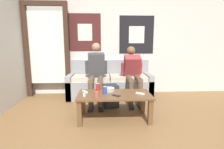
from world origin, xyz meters
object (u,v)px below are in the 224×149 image
Objects in this scene: drink_can_red at (98,87)px; ceramic_bowl at (109,89)px; couch at (110,84)px; drink_can_blue at (105,90)px; person_seated_adult at (96,71)px; backpack at (111,96)px; coffee_table at (114,98)px; game_controller_near_left at (140,93)px; cell_phone at (116,95)px; pillar_candle at (96,94)px; game_controller_far_center at (85,92)px; game_controller_near_right at (84,95)px; person_seated_teen at (133,71)px.

ceramic_bowl is at bearing -16.74° from drink_can_red.
drink_can_blue is at bearing -95.60° from couch.
ceramic_bowl is at bearing -70.22° from person_seated_adult.
couch is 4.40× the size of backpack.
drink_can_blue is (-0.12, -1.25, 0.19)m from couch.
ceramic_bowl is (-0.08, 0.16, 0.11)m from coffee_table.
coffee_table is at bearing -64.57° from ceramic_bowl.
cell_phone is at bearing -169.63° from game_controller_near_left.
person_seated_adult is 12.23× the size of pillar_candle.
couch is 1.53× the size of person_seated_adult.
game_controller_far_center is at bearing -134.17° from backpack.
game_controller_far_center is (-0.90, 0.15, 0.00)m from game_controller_near_left.
couch is at bearing 91.31° from coffee_table.
cell_phone is at bearing -85.00° from backpack.
person_seated_adult is at bearing 101.50° from drink_can_blue.
game_controller_near_right is at bearing -87.85° from game_controller_far_center.
person_seated_teen is at bearing 40.66° from game_controller_far_center.
couch is 1.23m from game_controller_far_center.
coffee_table is at bearing 0.53° from drink_can_blue.
coffee_table is at bearing 174.88° from game_controller_near_left.
drink_can_blue is at bearing -123.18° from person_seated_teen.
drink_can_blue is 0.89× the size of game_controller_far_center.
couch reaches higher than game_controller_near_left.
backpack is 0.72m from cell_phone.
coffee_table is at bearing 31.80° from pillar_candle.
game_controller_near_left is at bearing 1.37° from game_controller_near_right.
pillar_candle is 0.71m from game_controller_near_left.
person_seated_adult is 0.61m from backpack.
ceramic_bowl is 0.39m from pillar_candle.
game_controller_near_right is 1.06× the size of game_controller_far_center.
couch is at bearing 79.91° from pillar_candle.
person_seated_teen is 8.14× the size of cell_phone.
game_controller_far_center is (-0.34, 0.12, -0.05)m from drink_can_blue.
game_controller_near_right is (-0.16, -0.91, -0.23)m from person_seated_adult.
game_controller_near_left reaches higher than cell_phone.
game_controller_far_center is at bearing 125.52° from pillar_candle.
couch reaches higher than cell_phone.
ceramic_bowl is 0.18m from drink_can_blue.
drink_can_red is 0.86× the size of cell_phone.
game_controller_far_center is at bearing 92.15° from game_controller_near_right.
backpack is at bearing 45.83° from game_controller_far_center.
cell_phone is at bearing -70.08° from person_seated_adult.
cell_phone is at bearing -77.90° from coffee_table.
ceramic_bowl reaches higher than game_controller_near_right.
game_controller_near_left is 0.97× the size of game_controller_far_center.
person_seated_adult is 10.05× the size of drink_can_red.
game_controller_near_left is (-0.04, -0.96, -0.21)m from person_seated_teen.
game_controller_near_left is 0.90m from game_controller_near_right.
drink_can_blue reaches higher than backpack.
backpack is at bearing 84.64° from ceramic_bowl.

